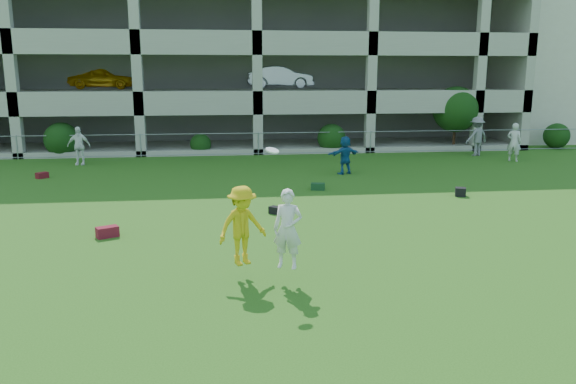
{
  "coord_description": "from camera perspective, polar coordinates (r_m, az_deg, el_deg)",
  "views": [
    {
      "loc": [
        -1.98,
        -10.1,
        4.2
      ],
      "look_at": [
        -0.39,
        3.0,
        1.4
      ],
      "focal_mm": 35.0,
      "sensor_mm": 36.0,
      "label": 1
    }
  ],
  "objects": [
    {
      "name": "ground",
      "position": [
        11.12,
        3.92,
        -10.25
      ],
      "size": [
        100.0,
        100.0,
        0.0
      ],
      "primitive_type": "plane",
      "color": "#235114",
      "rests_on": "ground"
    },
    {
      "name": "stucco_building",
      "position": [
        45.57,
        26.91,
        11.73
      ],
      "size": [
        16.0,
        14.0,
        10.0
      ],
      "primitive_type": "cube",
      "color": "beige",
      "rests_on": "ground"
    },
    {
      "name": "bystander_b",
      "position": [
        27.88,
        -20.49,
        4.42
      ],
      "size": [
        1.08,
        0.51,
        1.79
      ],
      "primitive_type": "imported",
      "rotation": [
        0.0,
        0.0,
        -0.07
      ],
      "color": "white",
      "rests_on": "ground"
    },
    {
      "name": "bystander_d",
      "position": [
        23.9,
        5.82,
        3.76
      ],
      "size": [
        1.56,
        0.97,
        1.61
      ],
      "primitive_type": "imported",
      "rotation": [
        0.0,
        0.0,
        3.5
      ],
      "color": "#1E528B",
      "rests_on": "ground"
    },
    {
      "name": "bystander_e",
      "position": [
        29.36,
        21.99,
        4.72
      ],
      "size": [
        0.8,
        0.77,
        1.86
      ],
      "primitive_type": "imported",
      "rotation": [
        0.0,
        0.0,
        2.45
      ],
      "color": "silver",
      "rests_on": "ground"
    },
    {
      "name": "bystander_f",
      "position": [
        30.7,
        18.63,
        5.38
      ],
      "size": [
        1.46,
        1.11,
        2.0
      ],
      "primitive_type": "imported",
      "rotation": [
        0.0,
        0.0,
        3.46
      ],
      "color": "slate",
      "rests_on": "ground"
    },
    {
      "name": "bag_red_a",
      "position": [
        15.42,
        -17.88,
        -3.88
      ],
      "size": [
        0.63,
        0.52,
        0.28
      ],
      "primitive_type": "cube",
      "rotation": [
        0.0,
        0.0,
        0.47
      ],
      "color": "maroon",
      "rests_on": "ground"
    },
    {
      "name": "bag_black_b",
      "position": [
        17.1,
        -1.23,
        -1.86
      ],
      "size": [
        0.46,
        0.46,
        0.22
      ],
      "primitive_type": "cube",
      "rotation": [
        0.0,
        0.0,
        -0.75
      ],
      "color": "black",
      "rests_on": "ground"
    },
    {
      "name": "crate_d",
      "position": [
        20.44,
        17.11,
        0.01
      ],
      "size": [
        0.45,
        0.45,
        0.3
      ],
      "primitive_type": "cube",
      "rotation": [
        0.0,
        0.0,
        -0.36
      ],
      "color": "black",
      "rests_on": "ground"
    },
    {
      "name": "bag_red_f",
      "position": [
        24.98,
        -23.71,
        1.56
      ],
      "size": [
        0.51,
        0.52,
        0.24
      ],
      "primitive_type": "cube",
      "rotation": [
        0.0,
        0.0,
        0.84
      ],
      "color": "#5A0F17",
      "rests_on": "ground"
    },
    {
      "name": "bag_green_g",
      "position": [
        20.6,
        3.05,
        0.56
      ],
      "size": [
        0.56,
        0.41,
        0.25
      ],
      "primitive_type": "cube",
      "rotation": [
        0.0,
        0.0,
        -0.24
      ],
      "color": "#153A1A",
      "rests_on": "ground"
    },
    {
      "name": "frisbee_contest",
      "position": [
        11.48,
        -3.52,
        -3.5
      ],
      "size": [
        1.85,
        1.21,
        2.47
      ],
      "color": "gold",
      "rests_on": "ground"
    },
    {
      "name": "parking_garage",
      "position": [
        37.9,
        -4.09,
        14.7
      ],
      "size": [
        30.0,
        14.0,
        12.0
      ],
      "color": "#9E998C",
      "rests_on": "ground"
    },
    {
      "name": "fence",
      "position": [
        29.39,
        -3.03,
        4.95
      ],
      "size": [
        36.06,
        0.06,
        1.2
      ],
      "color": "gray",
      "rests_on": "ground"
    },
    {
      "name": "shrub_row",
      "position": [
        30.64,
        5.52,
        6.89
      ],
      "size": [
        34.38,
        2.52,
        3.5
      ],
      "color": "#163D11",
      "rests_on": "ground"
    }
  ]
}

